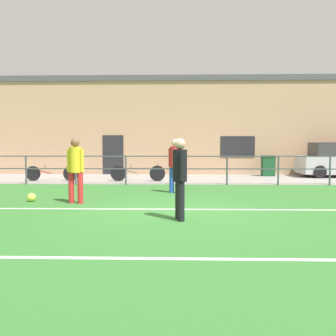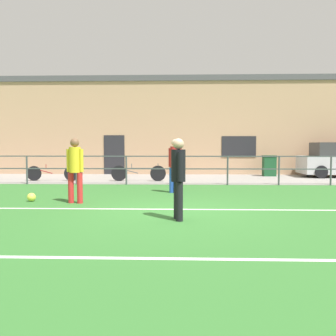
% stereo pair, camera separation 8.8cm
% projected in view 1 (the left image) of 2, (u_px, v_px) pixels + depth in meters
% --- Properties ---
extents(ground, '(60.00, 44.00, 0.04)m').
position_uv_depth(ground, '(175.00, 214.00, 8.32)').
color(ground, '#33702D').
extents(field_line_touchline, '(36.00, 0.11, 0.00)m').
position_uv_depth(field_line_touchline, '(175.00, 209.00, 8.78)').
color(field_line_touchline, white).
rests_on(field_line_touchline, ground).
extents(field_line_hash, '(36.00, 0.11, 0.00)m').
position_uv_depth(field_line_hash, '(173.00, 259.00, 4.94)').
color(field_line_hash, white).
rests_on(field_line_hash, ground).
extents(pavement_strip, '(48.00, 5.00, 0.02)m').
position_uv_depth(pavement_strip, '(176.00, 179.00, 16.80)').
color(pavement_strip, gray).
rests_on(pavement_strip, ground).
extents(perimeter_fence, '(36.07, 0.07, 1.15)m').
position_uv_depth(perimeter_fence, '(176.00, 166.00, 14.26)').
color(perimeter_fence, '#474C51').
rests_on(perimeter_fence, ground).
extents(clubhouse_facade, '(28.00, 2.56, 5.25)m').
position_uv_depth(clubhouse_facade, '(177.00, 126.00, 20.33)').
color(clubhouse_facade, tan).
rests_on(clubhouse_facade, ground).
extents(player_goalkeeper, '(0.30, 0.46, 1.69)m').
position_uv_depth(player_goalkeeper, '(180.00, 174.00, 7.47)').
color(player_goalkeeper, black).
rests_on(player_goalkeeper, ground).
extents(player_striker, '(0.47, 0.31, 1.74)m').
position_uv_depth(player_striker, '(75.00, 166.00, 9.66)').
color(player_striker, red).
rests_on(player_striker, ground).
extents(player_winger, '(0.43, 0.31, 1.75)m').
position_uv_depth(player_winger, '(175.00, 163.00, 11.77)').
color(player_winger, blue).
rests_on(player_winger, ground).
extents(soccer_ball_match, '(0.24, 0.24, 0.24)m').
position_uv_depth(soccer_ball_match, '(32.00, 197.00, 10.00)').
color(soccer_ball_match, '#E5E04C').
rests_on(soccer_ball_match, ground).
extents(spectator_child, '(0.28, 0.19, 1.10)m').
position_uv_depth(spectator_child, '(176.00, 163.00, 18.57)').
color(spectator_child, '#232D4C').
rests_on(spectator_child, pavement_strip).
extents(bicycle_parked_1, '(2.35, 0.04, 0.76)m').
position_uv_depth(bicycle_parked_1, '(138.00, 173.00, 15.52)').
color(bicycle_parked_1, black).
rests_on(bicycle_parked_1, pavement_strip).
extents(bicycle_parked_2, '(2.29, 0.04, 0.74)m').
position_uv_depth(bicycle_parked_2, '(52.00, 173.00, 15.63)').
color(bicycle_parked_2, black).
rests_on(bicycle_parked_2, pavement_strip).
extents(trash_bin_0, '(0.64, 0.55, 1.04)m').
position_uv_depth(trash_bin_0, '(268.00, 166.00, 18.19)').
color(trash_bin_0, '#194C28').
rests_on(trash_bin_0, pavement_strip).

